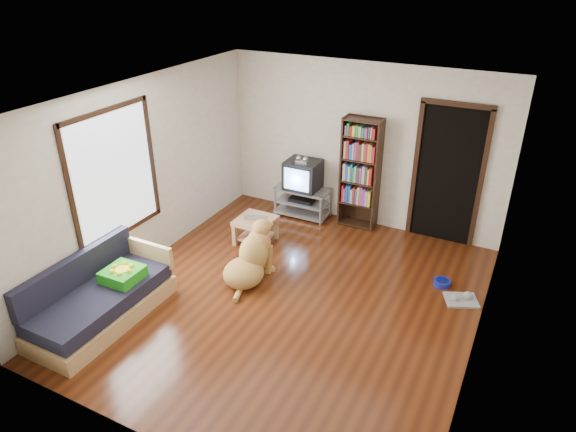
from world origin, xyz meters
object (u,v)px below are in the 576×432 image
at_px(green_cushion, 123,274).
at_px(sofa, 100,300).
at_px(bookshelf, 361,168).
at_px(dog, 251,259).
at_px(dog_bowl, 442,283).
at_px(coffee_table, 255,226).
at_px(crt_tv, 304,174).
at_px(tv_stand, 303,201).
at_px(laptop, 254,219).
at_px(grey_rag, 461,300).

xyz_separation_m(green_cushion, sofa, (-0.12, -0.30, -0.23)).
relative_size(bookshelf, dog, 1.71).
bearing_deg(dog_bowl, sofa, -143.95).
xyz_separation_m(coffee_table, dog, (0.46, -0.91, 0.03)).
bearing_deg(crt_tv, green_cushion, -104.24).
xyz_separation_m(tv_stand, sofa, (-0.97, -3.63, -0.01)).
height_order(green_cushion, crt_tv, crt_tv).
relative_size(laptop, tv_stand, 0.36).
distance_m(sofa, coffee_table, 2.57).
distance_m(bookshelf, sofa, 4.26).
distance_m(green_cushion, crt_tv, 3.46).
height_order(green_cushion, dog, dog).
height_order(green_cushion, tv_stand, green_cushion).
xyz_separation_m(dog_bowl, crt_tv, (-2.58, 1.07, 0.70)).
bearing_deg(green_cushion, bookshelf, 61.35).
height_order(dog_bowl, crt_tv, crt_tv).
bearing_deg(green_cushion, sofa, -113.05).
distance_m(sofa, dog, 1.96).
distance_m(dog_bowl, grey_rag, 0.39).
relative_size(green_cushion, dog_bowl, 1.95).
bearing_deg(coffee_table, bookshelf, 46.50).
bearing_deg(coffee_table, grey_rag, -2.41).
height_order(laptop, bookshelf, bookshelf).
relative_size(tv_stand, bookshelf, 0.50).
distance_m(dog_bowl, sofa, 4.40).
relative_size(dog_bowl, coffee_table, 0.40).
height_order(tv_stand, sofa, sofa).
xyz_separation_m(laptop, coffee_table, (-0.00, 0.03, -0.13)).
bearing_deg(sofa, grey_rag, 31.23).
height_order(green_cushion, laptop, green_cushion).
xyz_separation_m(dog_bowl, bookshelf, (-1.63, 1.14, 0.96)).
bearing_deg(laptop, dog, -80.66).
distance_m(tv_stand, bookshelf, 1.20).
relative_size(crt_tv, sofa, 0.32).
xyz_separation_m(grey_rag, bookshelf, (-1.93, 1.39, 0.99)).
height_order(bookshelf, sofa, bookshelf).
bearing_deg(dog, bookshelf, 71.23).
xyz_separation_m(crt_tv, coffee_table, (-0.24, -1.19, -0.46)).
relative_size(laptop, sofa, 0.18).
height_order(laptop, coffee_table, laptop).
bearing_deg(dog_bowl, green_cushion, -146.35).
xyz_separation_m(grey_rag, dog, (-2.66, -0.77, 0.30)).
bearing_deg(dog_bowl, grey_rag, -39.81).
xyz_separation_m(crt_tv, sofa, (-0.97, -3.65, -0.48)).
relative_size(laptop, dog, 0.31).
relative_size(crt_tv, bookshelf, 0.32).
distance_m(green_cushion, bookshelf, 3.90).
xyz_separation_m(grey_rag, crt_tv, (-2.88, 1.32, 0.73)).
bearing_deg(dog_bowl, crt_tv, 157.53).
bearing_deg(sofa, dog, 52.72).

